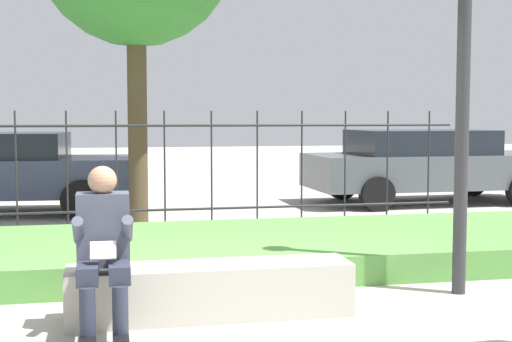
{
  "coord_description": "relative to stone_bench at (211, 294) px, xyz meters",
  "views": [
    {
      "loc": [
        -1.04,
        -5.47,
        1.59
      ],
      "look_at": [
        0.64,
        2.61,
        0.94
      ],
      "focal_mm": 50.0,
      "sensor_mm": 36.0,
      "label": 1
    }
  ],
  "objects": [
    {
      "name": "street_lamp",
      "position": [
        2.28,
        0.29,
        2.24
      ],
      "size": [
        0.28,
        0.28,
        3.95
      ],
      "color": "#2D2D30",
      "rests_on": "ground_plane"
    },
    {
      "name": "grass_berm",
      "position": [
        0.27,
        1.97,
        -0.04
      ],
      "size": [
        9.54,
        2.54,
        0.29
      ],
      "color": "#569342",
      "rests_on": "ground_plane"
    },
    {
      "name": "person_seated_reader",
      "position": [
        -0.82,
        -0.27,
        0.47
      ],
      "size": [
        0.42,
        0.73,
        1.22
      ],
      "color": "black",
      "rests_on": "ground_plane"
    },
    {
      "name": "stone_bench",
      "position": [
        0.0,
        0.0,
        0.0
      ],
      "size": [
        2.23,
        0.48,
        0.42
      ],
      "color": "#B7B2A3",
      "rests_on": "ground_plane"
    },
    {
      "name": "ground_plane",
      "position": [
        0.27,
        0.0,
        -0.19
      ],
      "size": [
        60.0,
        60.0,
        0.0
      ],
      "primitive_type": "plane",
      "color": "#A8A399"
    },
    {
      "name": "car_parked_right",
      "position": [
        4.87,
        6.49,
        0.52
      ],
      "size": [
        4.41,
        1.99,
        1.32
      ],
      "rotation": [
        0.0,
        0.0,
        0.02
      ],
      "color": "#4C5156",
      "rests_on": "ground_plane"
    },
    {
      "name": "iron_fence",
      "position": [
        0.27,
        4.0,
        0.68
      ],
      "size": [
        7.54,
        0.03,
        1.65
      ],
      "color": "#232326",
      "rests_on": "ground_plane"
    }
  ]
}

